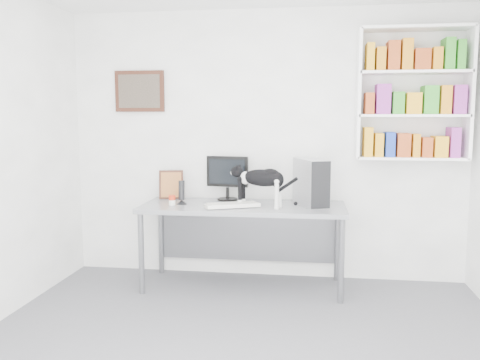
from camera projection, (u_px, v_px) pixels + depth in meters
The scene contains 11 objects.
room at pixel (236, 163), 3.19m from camera, with size 4.01×4.01×2.70m.
bookshelf at pixel (413, 94), 4.75m from camera, with size 1.03×0.28×1.24m, color white.
wall_art at pixel (140, 91), 5.23m from camera, with size 0.52×0.04×0.42m, color #432215.
desk at pixel (243, 246), 4.89m from camera, with size 1.93×0.75×0.80m, color slate.
monitor at pixel (228, 178), 5.08m from camera, with size 0.43×0.20×0.45m, color black.
keyboard at pixel (232, 205), 4.72m from camera, with size 0.50×0.19×0.04m, color silver.
pc_tower at pixel (311, 182), 4.80m from camera, with size 0.20×0.44×0.44m, color silver.
speaker at pixel (182, 192), 4.87m from camera, with size 0.10×0.10×0.24m, color black.
leaning_print at pixel (171, 184), 5.19m from camera, with size 0.24×0.10×0.30m, color #432215.
soup_can at pixel (172, 200), 4.83m from camera, with size 0.06×0.06×0.09m, color red.
cat at pixel (261, 187), 4.70m from camera, with size 0.60×0.16×0.37m, color black, non-canonical shape.
Camera 1 is at (0.47, -3.14, 1.64)m, focal length 38.00 mm.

